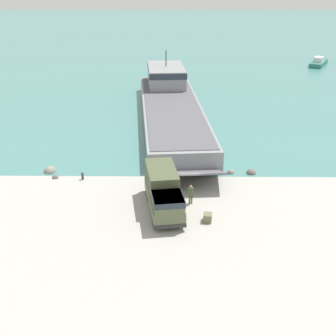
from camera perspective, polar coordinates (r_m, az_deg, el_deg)
ground_plane at (r=42.46m, az=2.37°, el=-3.16°), size 240.00×240.00×0.00m
water_surface at (r=133.01m, az=1.26°, el=15.41°), size 240.00×180.00×0.01m
landing_craft at (r=64.61m, az=0.30°, el=8.02°), size 10.39×39.20×7.25m
military_truck at (r=39.19m, az=-0.55°, el=-2.86°), size 3.66×7.97×3.23m
soldier_on_ramp at (r=40.39m, az=2.79°, el=-3.05°), size 0.46×0.29×1.75m
moored_boat_a at (r=102.43m, az=17.87°, el=12.14°), size 5.48×7.62×1.81m
mooring_bollard at (r=45.77m, az=-10.39°, el=-0.92°), size 0.26×0.26×0.75m
cargo_crate at (r=38.08m, az=4.84°, el=-6.04°), size 0.77×0.89×0.67m
shoreline_rock_a at (r=47.21m, az=10.09°, el=-0.65°), size 0.95×0.95×0.95m
shoreline_rock_b at (r=46.82m, az=-13.56°, el=-1.18°), size 0.65×0.65×0.65m
shoreline_rock_c at (r=48.28m, az=-14.18°, el=-0.46°), size 1.22×1.22×1.22m
shoreline_rock_d at (r=46.99m, az=7.67°, el=-0.61°), size 0.72×0.72×0.72m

